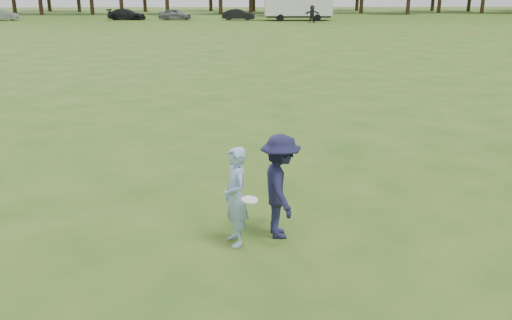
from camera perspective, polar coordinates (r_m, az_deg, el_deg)
The scene contains 11 objects.
ground at distance 9.58m, azimuth -5.17°, elevation -7.80°, with size 200.00×200.00×0.00m, color #264F16.
thrower at distance 8.92m, azimuth -2.18°, elevation -3.87°, with size 0.61×0.40×1.68m, color #8AAAD5.
defender at distance 9.17m, azimuth 2.57°, elevation -2.81°, with size 1.17×0.67×1.81m, color #1A1A39.
player_far_d at distance 63.53m, azimuth 5.94°, elevation 15.04°, with size 1.82×0.58×1.96m, color #242424.
car_b at distance 74.27m, azimuth -25.34°, elevation 13.64°, with size 1.40×4.02×1.33m, color slate.
car_d at distance 70.43m, azimuth -13.46°, elevation 14.68°, with size 1.86×4.58×1.33m, color black.
car_e at distance 69.37m, azimuth -8.54°, elevation 14.93°, with size 1.58×3.93×1.34m, color slate.
car_f at distance 68.44m, azimuth -1.85°, elevation 15.06°, with size 1.39×3.98×1.31m, color black.
field_cone at distance 53.34m, azimuth 21.91°, elevation 12.44°, with size 0.28×0.28×0.30m, color #DA510B.
disc_in_play at distance 8.62m, azimuth -0.67°, elevation -4.21°, with size 0.32×0.32×0.07m.
cargo_trailer at distance 67.58m, azimuth 4.46°, elevation 15.93°, with size 9.00×2.75×3.20m.
Camera 1 is at (0.54, -8.62, 4.16)m, focal length 38.00 mm.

